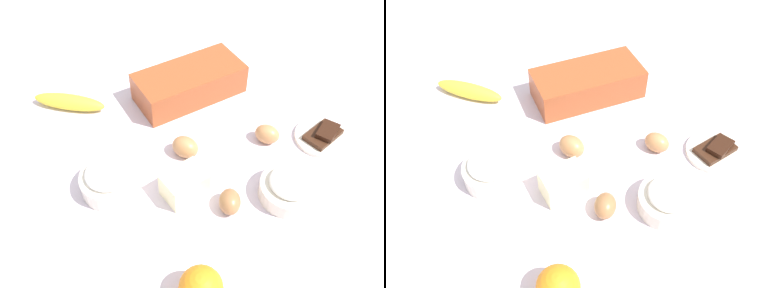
# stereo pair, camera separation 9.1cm
# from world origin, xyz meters

# --- Properties ---
(ground_plane) EXTENTS (2.40, 2.40, 0.02)m
(ground_plane) POSITION_xyz_m (0.00, 0.00, -0.01)
(ground_plane) COLOR silver
(loaf_pan) EXTENTS (0.28, 0.14, 0.08)m
(loaf_pan) POSITION_xyz_m (0.10, 0.19, 0.04)
(loaf_pan) COLOR #9E4723
(loaf_pan) RESTS_ON ground_plane
(flour_bowl) EXTENTS (0.13, 0.13, 0.06)m
(flour_bowl) POSITION_xyz_m (0.13, -0.20, 0.03)
(flour_bowl) COLOR silver
(flour_bowl) RESTS_ON ground_plane
(sugar_bowl) EXTENTS (0.13, 0.13, 0.07)m
(sugar_bowl) POSITION_xyz_m (-0.20, 0.00, 0.03)
(sugar_bowl) COLOR silver
(sugar_bowl) RESTS_ON ground_plane
(banana) EXTENTS (0.17, 0.15, 0.04)m
(banana) POSITION_xyz_m (-0.20, 0.29, 0.02)
(banana) COLOR yellow
(banana) RESTS_ON ground_plane
(orange_fruit) EXTENTS (0.08, 0.08, 0.08)m
(orange_fruit) POSITION_xyz_m (-0.14, -0.30, 0.04)
(orange_fruit) COLOR orange
(orange_fruit) RESTS_ON ground_plane
(butter_block) EXTENTS (0.10, 0.08, 0.06)m
(butter_block) POSITION_xyz_m (-0.06, -0.09, 0.03)
(butter_block) COLOR #F4EDB2
(butter_block) RESTS_ON ground_plane
(egg_near_butter) EXTENTS (0.07, 0.08, 0.05)m
(egg_near_butter) POSITION_xyz_m (-0.01, 0.01, 0.02)
(egg_near_butter) COLOR #B77C4B
(egg_near_butter) RESTS_ON ground_plane
(egg_beside_bowl) EXTENTS (0.07, 0.07, 0.05)m
(egg_beside_bowl) POSITION_xyz_m (0.18, -0.04, 0.02)
(egg_beside_bowl) COLOR #BB7F4D
(egg_beside_bowl) RESTS_ON ground_plane
(egg_loose) EXTENTS (0.07, 0.07, 0.04)m
(egg_loose) POSITION_xyz_m (0.00, -0.16, 0.02)
(egg_loose) COLOR #9D6940
(egg_loose) RESTS_ON ground_plane
(chocolate_plate) EXTENTS (0.13, 0.13, 0.03)m
(chocolate_plate) POSITION_xyz_m (0.30, -0.10, 0.01)
(chocolate_plate) COLOR silver
(chocolate_plate) RESTS_ON ground_plane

